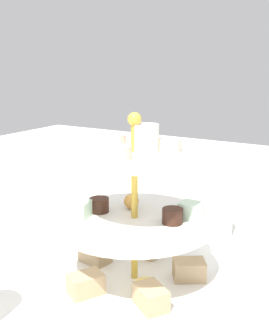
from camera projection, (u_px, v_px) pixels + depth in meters
ground_plane at (134, 283)px, 0.65m from camera, size 2.40×2.40×0.00m
tiered_serving_stand at (135, 235)px, 0.63m from camera, size 0.29×0.29×0.27m
butter_knife_left at (37, 224)px, 0.88m from camera, size 0.05×0.17×0.00m
water_glass_mid_back at (217, 214)px, 0.81m from camera, size 0.06×0.06×0.09m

